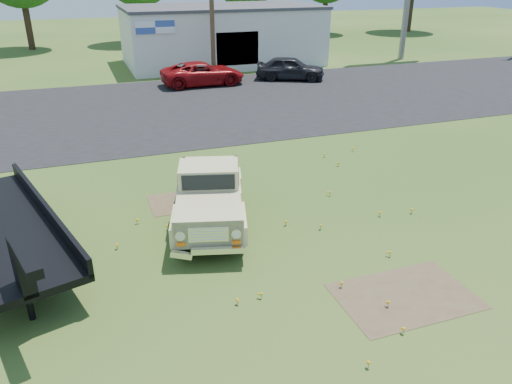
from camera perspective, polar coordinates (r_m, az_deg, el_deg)
ground at (r=13.22m, az=3.79°, el=-5.89°), size 140.00×140.00×0.00m
asphalt_lot at (r=26.70m, az=-9.17°, el=9.55°), size 90.00×14.00×0.02m
dirt_patch_a at (r=11.72m, az=16.66°, el=-11.35°), size 3.00×2.00×0.01m
dirt_patch_b at (r=15.66m, az=-8.06°, el=-1.04°), size 2.20×1.60×0.01m
commercial_building at (r=39.19m, az=-3.99°, el=17.52°), size 14.20×8.20×4.15m
utility_pole_mid at (r=33.65m, az=-5.10°, el=20.68°), size 1.60×0.30×9.00m
vintage_pickup_truck at (r=13.88m, az=-5.34°, el=-0.27°), size 3.16×5.25×1.78m
red_pickup at (r=31.64m, az=-6.10°, el=13.30°), size 5.14×2.47×1.41m
dark_sedan at (r=33.12m, az=3.95°, el=13.92°), size 4.67×3.48×1.48m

